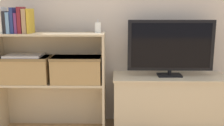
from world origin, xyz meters
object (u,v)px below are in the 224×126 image
(book_plum, at_px, (18,23))
(book_ivory, at_px, (3,20))
(book_skyblue, at_px, (11,23))
(book_tan, at_px, (26,21))
(book_maroon, at_px, (22,20))
(tv_stand, at_px, (168,102))
(tv, at_px, (171,47))
(baby_monitor, at_px, (98,28))
(storage_basket_left, at_px, (25,68))
(book_mustard, at_px, (30,21))
(book_navy, at_px, (14,20))
(storage_basket_right, at_px, (77,68))
(laptop, at_px, (24,55))
(book_charcoal, at_px, (7,22))

(book_plum, bearing_deg, book_ivory, -180.00)
(book_skyblue, height_order, book_tan, book_tan)
(book_maroon, bearing_deg, book_ivory, -180.00)
(book_ivory, relative_size, book_plum, 1.31)
(tv_stand, height_order, tv, tv)
(baby_monitor, xyz_separation_m, storage_basket_left, (-0.67, -0.01, -0.37))
(tv, height_order, book_tan, book_tan)
(book_maroon, xyz_separation_m, book_mustard, (0.08, 0.00, -0.01))
(book_ivory, xyz_separation_m, book_navy, (0.10, 0.00, -0.00))
(book_ivory, relative_size, baby_monitor, 1.86)
(book_skyblue, xyz_separation_m, storage_basket_left, (0.09, 0.02, -0.41))
(tv, relative_size, storage_basket_right, 1.74)
(tv, bearing_deg, book_tan, -176.67)
(book_maroon, bearing_deg, tv, 3.23)
(book_plum, distance_m, book_mustard, 0.11)
(book_maroon, relative_size, book_mustard, 1.07)
(storage_basket_right, bearing_deg, book_mustard, -177.54)
(book_tan, bearing_deg, baby_monitor, 2.91)
(tv_stand, height_order, book_tan, book_tan)
(tv, xyz_separation_m, book_tan, (-1.29, -0.07, 0.23))
(book_tan, xyz_separation_m, book_mustard, (0.04, 0.00, 0.00))
(tv, bearing_deg, book_mustard, -176.57)
(book_skyblue, distance_m, baby_monitor, 0.77)
(book_mustard, xyz_separation_m, laptop, (-0.08, 0.02, -0.31))
(tv_stand, bearing_deg, book_charcoal, -177.00)
(book_charcoal, distance_m, storage_basket_right, 0.73)
(tv_stand, distance_m, storage_basket_right, 0.92)
(book_skyblue, relative_size, book_navy, 0.81)
(book_skyblue, xyz_separation_m, book_plum, (0.07, 0.00, -0.00))
(book_tan, relative_size, book_mustard, 0.99)
(laptop, bearing_deg, tv_stand, 2.57)
(book_charcoal, bearing_deg, storage_basket_right, 1.61)
(book_plum, bearing_deg, book_charcoal, 180.00)
(book_plum, relative_size, book_mustard, 0.82)
(book_ivory, relative_size, laptop, 0.70)
(tv_stand, relative_size, book_charcoal, 5.51)
(book_navy, relative_size, laptop, 0.68)
(book_mustard, bearing_deg, storage_basket_right, 2.46)
(book_charcoal, distance_m, storage_basket_left, 0.44)
(tv, distance_m, book_charcoal, 1.48)
(book_ivory, distance_m, book_charcoal, 0.04)
(book_ivory, distance_m, book_plum, 0.14)
(book_skyblue, relative_size, book_mustard, 0.85)
(tv, relative_size, book_charcoal, 4.11)
(tv_stand, bearing_deg, storage_basket_left, -177.43)
(book_charcoal, relative_size, book_tan, 0.91)
(tv_stand, relative_size, book_plum, 6.03)
(book_plum, distance_m, book_maroon, 0.04)
(book_plum, height_order, storage_basket_left, book_plum)
(laptop, bearing_deg, book_skyblue, -169.92)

